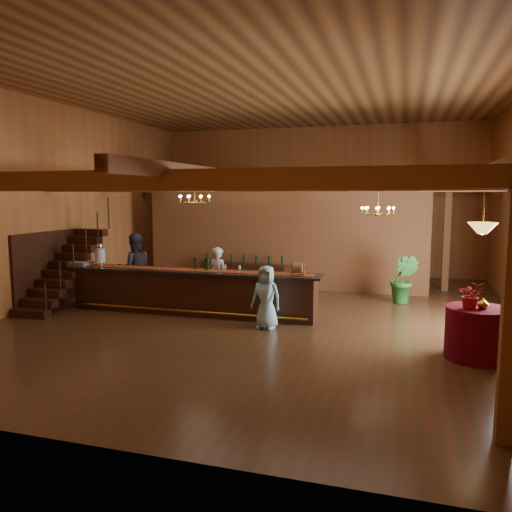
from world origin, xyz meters
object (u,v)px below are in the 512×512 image
(chandelier_right, at_px, (378,210))
(staff_second, at_px, (135,269))
(chandelier_left, at_px, (195,199))
(floor_plant, at_px, (404,279))
(beverage_dispenser, at_px, (100,255))
(pendant_lamp, at_px, (483,228))
(backbar_shelf, at_px, (244,276))
(tasting_bar, at_px, (191,291))
(round_table, at_px, (477,333))
(bartender, at_px, (218,277))
(raffle_drum, at_px, (298,268))
(guest, at_px, (266,297))

(chandelier_right, height_order, staff_second, chandelier_right)
(chandelier_left, xyz_separation_m, floor_plant, (4.98, 2.79, -2.21))
(beverage_dispenser, distance_m, pendant_lamp, 9.29)
(backbar_shelf, bearing_deg, beverage_dispenser, -122.39)
(tasting_bar, height_order, round_table, tasting_bar)
(tasting_bar, relative_size, bartender, 4.12)
(beverage_dispenser, bearing_deg, backbar_shelf, 50.87)
(staff_second, distance_m, floor_plant, 7.41)
(round_table, height_order, staff_second, staff_second)
(bartender, bearing_deg, raffle_drum, 178.28)
(pendant_lamp, xyz_separation_m, staff_second, (-8.41, 2.38, -1.44))
(backbar_shelf, distance_m, staff_second, 3.70)
(raffle_drum, bearing_deg, bartender, 159.02)
(raffle_drum, relative_size, round_table, 0.31)
(pendant_lamp, relative_size, staff_second, 0.47)
(backbar_shelf, xyz_separation_m, bartender, (0.16, -2.70, 0.40))
(tasting_bar, xyz_separation_m, backbar_shelf, (0.24, 3.57, -0.16))
(staff_second, xyz_separation_m, floor_plant, (7.10, 2.11, -0.29))
(bartender, bearing_deg, tasting_bar, 84.45)
(bartender, distance_m, guest, 2.46)
(backbar_shelf, relative_size, pendant_lamp, 3.21)
(raffle_drum, height_order, staff_second, staff_second)
(beverage_dispenser, relative_size, guest, 0.42)
(chandelier_left, bearing_deg, tasting_bar, 168.88)
(tasting_bar, height_order, beverage_dispenser, beverage_dispenser)
(round_table, xyz_separation_m, chandelier_left, (-6.28, 1.70, 2.41))
(backbar_shelf, xyz_separation_m, floor_plant, (4.89, -0.81, 0.27))
(bartender, bearing_deg, chandelier_left, 93.67)
(backbar_shelf, relative_size, bartender, 1.79)
(bartender, height_order, guest, bartender)
(tasting_bar, xyz_separation_m, raffle_drum, (2.74, -0.03, 0.72))
(beverage_dispenser, height_order, bartender, beverage_dispenser)
(round_table, bearing_deg, chandelier_left, 164.90)
(raffle_drum, xyz_separation_m, chandelier_right, (1.70, 1.47, 1.32))
(round_table, relative_size, bartender, 0.68)
(backbar_shelf, height_order, bartender, bartender)
(beverage_dispenser, distance_m, chandelier_left, 3.16)
(guest, bearing_deg, chandelier_left, 167.30)
(staff_second, height_order, floor_plant, staff_second)
(raffle_drum, bearing_deg, beverage_dispenser, 179.29)
(beverage_dispenser, distance_m, bartender, 3.20)
(bartender, bearing_deg, floor_plant, -138.89)
(backbar_shelf, bearing_deg, chandelier_left, -84.63)
(floor_plant, bearing_deg, backbar_shelf, 170.64)
(pendant_lamp, distance_m, floor_plant, 4.98)
(backbar_shelf, relative_size, chandelier_left, 3.61)
(floor_plant, bearing_deg, guest, -129.39)
(bartender, relative_size, staff_second, 0.83)
(chandelier_left, height_order, chandelier_right, same)
(guest, relative_size, floor_plant, 1.05)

